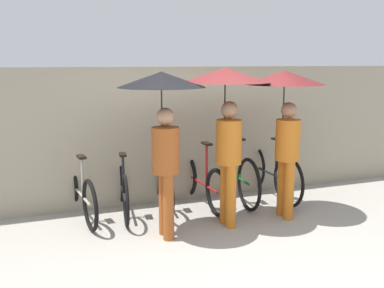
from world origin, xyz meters
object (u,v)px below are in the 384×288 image
parked_bicycle_0 (80,192)px  parked_bicycle_3 (201,181)px  parked_bicycle_5 (269,172)px  parked_bicycle_1 (123,188)px  parked_bicycle_4 (234,174)px  pedestrian_trailing (285,101)px  pedestrian_leading (163,107)px  parked_bicycle_2 (161,182)px  pedestrian_center (226,99)px

parked_bicycle_0 → parked_bicycle_3: (1.71, -0.07, 0.00)m
parked_bicycle_5 → parked_bicycle_3: bearing=89.5°
parked_bicycle_1 → parked_bicycle_4: parked_bicycle_4 is taller
pedestrian_trailing → parked_bicycle_0: bearing=163.7°
parked_bicycle_5 → pedestrian_leading: bearing=113.1°
pedestrian_leading → parked_bicycle_2: bearing=75.7°
parked_bicycle_0 → pedestrian_center: 2.31m
parked_bicycle_1 → pedestrian_center: size_ratio=0.83×
parked_bicycle_5 → pedestrian_center: bearing=124.1°
parked_bicycle_4 → pedestrian_leading: pedestrian_leading is taller
pedestrian_trailing → parked_bicycle_2: bearing=151.1°
parked_bicycle_1 → pedestrian_center: 1.89m
parked_bicycle_1 → parked_bicycle_5: 2.28m
pedestrian_trailing → parked_bicycle_4: bearing=112.6°
parked_bicycle_4 → pedestrian_trailing: pedestrian_trailing is taller
parked_bicycle_3 → parked_bicycle_4: 0.58m
parked_bicycle_3 → parked_bicycle_4: parked_bicycle_3 is taller
parked_bicycle_1 → pedestrian_center: pedestrian_center is taller
parked_bicycle_5 → parked_bicycle_4: bearing=83.7°
parked_bicycle_5 → pedestrian_leading: pedestrian_leading is taller
parked_bicycle_2 → pedestrian_trailing: pedestrian_trailing is taller
parked_bicycle_5 → pedestrian_leading: (-1.95, -0.88, 1.16)m
parked_bicycle_2 → parked_bicycle_4: bearing=-85.7°
parked_bicycle_2 → parked_bicycle_4: parked_bicycle_4 is taller
parked_bicycle_2 → parked_bicycle_5: parked_bicycle_5 is taller
parked_bicycle_1 → pedestrian_trailing: (2.02, -0.80, 1.20)m
parked_bicycle_0 → parked_bicycle_2: bearing=-96.5°
parked_bicycle_3 → pedestrian_trailing: size_ratio=0.87×
parked_bicycle_1 → parked_bicycle_0: bearing=92.5°
parked_bicycle_5 → pedestrian_trailing: pedestrian_trailing is taller
pedestrian_trailing → parked_bicycle_1: bearing=160.2°
parked_bicycle_1 → parked_bicycle_5: size_ratio=0.92×
parked_bicycle_5 → pedestrian_center: 1.82m
parked_bicycle_3 → pedestrian_center: bearing=178.8°
parked_bicycle_2 → pedestrian_leading: (-0.24, -0.96, 1.19)m
pedestrian_center → parked_bicycle_0: bearing=154.6°
parked_bicycle_2 → parked_bicycle_5: 1.71m
parked_bicycle_0 → parked_bicycle_1: parked_bicycle_0 is taller
parked_bicycle_4 → parked_bicycle_5: (0.57, -0.05, -0.00)m
parked_bicycle_0 → parked_bicycle_5: size_ratio=0.95×
parked_bicycle_3 → parked_bicycle_5: bearing=-93.5°
parked_bicycle_1 → parked_bicycle_3: (1.14, -0.03, -0.01)m
parked_bicycle_5 → pedestrian_center: pedestrian_center is taller
parked_bicycle_0 → pedestrian_trailing: size_ratio=0.87×
parked_bicycle_5 → pedestrian_leading: 2.43m
parked_bicycle_2 → pedestrian_trailing: 2.07m
parked_bicycle_0 → parked_bicycle_4: size_ratio=0.95×
pedestrian_leading → parked_bicycle_5: bearing=24.0°
parked_bicycle_2 → parked_bicycle_0: bearing=96.7°
parked_bicycle_5 → pedestrian_trailing: bearing=160.9°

